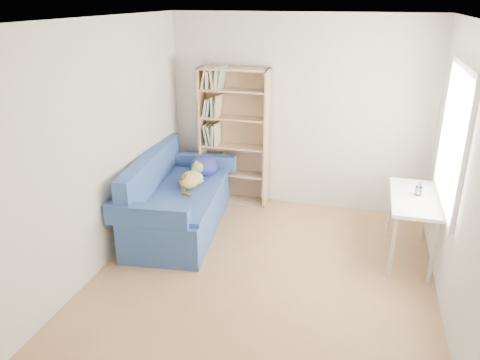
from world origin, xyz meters
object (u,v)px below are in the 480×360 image
sofa (178,201)px  bookshelf (234,143)px  pen_cup (419,190)px  desk (414,204)px

sofa → bookshelf: (0.46, 0.99, 0.51)m
pen_cup → desk: bearing=-123.1°
sofa → bookshelf: 1.20m
bookshelf → desk: 2.54m
desk → pen_cup: (0.04, 0.06, 0.14)m
desk → bookshelf: bearing=156.9°
sofa → pen_cup: 2.86m
sofa → desk: bearing=-6.6°
desk → pen_cup: bearing=56.9°
bookshelf → desk: bookshelf is taller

